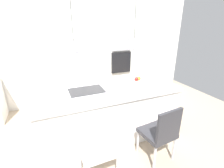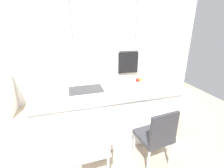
# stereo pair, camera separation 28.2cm
# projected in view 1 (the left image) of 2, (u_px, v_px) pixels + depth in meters

# --- Properties ---
(floor) EXTENTS (6.60, 6.60, 0.00)m
(floor) POSITION_uv_depth(u_px,v_px,m) (107.00, 132.00, 3.13)
(floor) COLOR tan
(floor) RESTS_ON ground
(back_wall) EXTENTS (6.00, 0.10, 2.60)m
(back_wall) POSITION_uv_depth(u_px,v_px,m) (83.00, 50.00, 4.09)
(back_wall) COLOR silver
(back_wall) RESTS_ON ground
(kitchen_island) EXTENTS (2.41, 1.05, 0.91)m
(kitchen_island) POSITION_uv_depth(u_px,v_px,m) (107.00, 111.00, 2.97)
(kitchen_island) COLOR white
(kitchen_island) RESTS_ON ground
(sink_basin) EXTENTS (0.56, 0.40, 0.02)m
(sink_basin) POSITION_uv_depth(u_px,v_px,m) (87.00, 91.00, 2.68)
(sink_basin) COLOR #2D2D30
(sink_basin) RESTS_ON kitchen_island
(faucet) EXTENTS (0.02, 0.17, 0.22)m
(faucet) POSITION_uv_depth(u_px,v_px,m) (83.00, 78.00, 2.81)
(faucet) COLOR silver
(faucet) RESTS_ON kitchen_island
(fruit_bowl) EXTENTS (0.29, 0.29, 0.13)m
(fruit_bowl) POSITION_uv_depth(u_px,v_px,m) (138.00, 81.00, 2.99)
(fruit_bowl) COLOR beige
(fruit_bowl) RESTS_ON kitchen_island
(microwave) EXTENTS (0.54, 0.08, 0.34)m
(microwave) POSITION_uv_depth(u_px,v_px,m) (121.00, 44.00, 4.36)
(microwave) COLOR #9E9EA3
(microwave) RESTS_ON back_wall
(oven) EXTENTS (0.56, 0.08, 0.56)m
(oven) POSITION_uv_depth(u_px,v_px,m) (121.00, 62.00, 4.54)
(oven) COLOR black
(oven) RESTS_ON back_wall
(chair_near) EXTENTS (0.46, 0.45, 0.88)m
(chair_near) POSITION_uv_depth(u_px,v_px,m) (99.00, 149.00, 2.01)
(chair_near) COLOR silver
(chair_near) RESTS_ON ground
(chair_middle) EXTENTS (0.48, 0.48, 0.90)m
(chair_middle) POSITION_uv_depth(u_px,v_px,m) (161.00, 132.00, 2.34)
(chair_middle) COLOR #333338
(chair_middle) RESTS_ON ground
(pendant_light_left) EXTENTS (0.19, 0.19, 0.79)m
(pendant_light_left) POSITION_uv_depth(u_px,v_px,m) (74.00, 48.00, 2.38)
(pendant_light_left) COLOR silver
(pendant_light_right) EXTENTS (0.19, 0.19, 0.79)m
(pendant_light_right) POSITION_uv_depth(u_px,v_px,m) (134.00, 44.00, 2.74)
(pendant_light_right) COLOR silver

